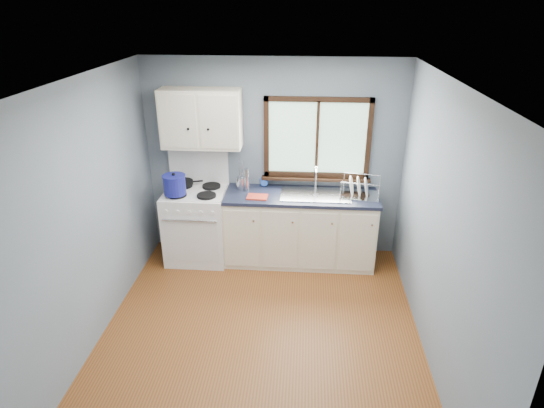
# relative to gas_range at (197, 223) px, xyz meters

# --- Properties ---
(floor) EXTENTS (3.20, 3.60, 0.02)m
(floor) POSITION_rel_gas_range_xyz_m (0.95, -1.47, -0.50)
(floor) COLOR brown
(floor) RESTS_ON ground
(ceiling) EXTENTS (3.20, 3.60, 0.02)m
(ceiling) POSITION_rel_gas_range_xyz_m (0.95, -1.47, 2.02)
(ceiling) COLOR white
(ceiling) RESTS_ON wall_back
(wall_back) EXTENTS (3.20, 0.02, 2.50)m
(wall_back) POSITION_rel_gas_range_xyz_m (0.95, 0.34, 0.76)
(wall_back) COLOR slate
(wall_back) RESTS_ON ground
(wall_front) EXTENTS (3.20, 0.02, 2.50)m
(wall_front) POSITION_rel_gas_range_xyz_m (0.95, -3.28, 0.76)
(wall_front) COLOR slate
(wall_front) RESTS_ON ground
(wall_left) EXTENTS (0.02, 3.60, 2.50)m
(wall_left) POSITION_rel_gas_range_xyz_m (-0.66, -1.47, 0.76)
(wall_left) COLOR slate
(wall_left) RESTS_ON ground
(wall_right) EXTENTS (0.02, 3.60, 2.50)m
(wall_right) POSITION_rel_gas_range_xyz_m (2.56, -1.47, 0.76)
(wall_right) COLOR slate
(wall_right) RESTS_ON ground
(gas_range) EXTENTS (0.76, 0.69, 1.36)m
(gas_range) POSITION_rel_gas_range_xyz_m (0.00, 0.00, 0.00)
(gas_range) COLOR white
(gas_range) RESTS_ON floor
(base_cabinets) EXTENTS (1.85, 0.60, 0.88)m
(base_cabinets) POSITION_rel_gas_range_xyz_m (1.31, 0.02, -0.08)
(base_cabinets) COLOR #EEE4C4
(base_cabinets) RESTS_ON floor
(countertop) EXTENTS (1.89, 0.64, 0.04)m
(countertop) POSITION_rel_gas_range_xyz_m (1.31, 0.02, 0.41)
(countertop) COLOR black
(countertop) RESTS_ON base_cabinets
(sink) EXTENTS (0.84, 0.46, 0.44)m
(sink) POSITION_rel_gas_range_xyz_m (1.49, 0.02, 0.37)
(sink) COLOR silver
(sink) RESTS_ON countertop
(window) EXTENTS (1.36, 0.10, 1.03)m
(window) POSITION_rel_gas_range_xyz_m (1.48, 0.30, 0.98)
(window) COLOR #9EC6A8
(window) RESTS_ON wall_back
(upper_cabinets) EXTENTS (0.95, 0.35, 0.70)m
(upper_cabinets) POSITION_rel_gas_range_xyz_m (0.10, 0.15, 1.31)
(upper_cabinets) COLOR #EEE4C4
(upper_cabinets) RESTS_ON wall_back
(skillet) EXTENTS (0.40, 0.31, 0.05)m
(skillet) POSITION_rel_gas_range_xyz_m (-0.17, 0.14, 0.49)
(skillet) COLOR black
(skillet) RESTS_ON gas_range
(stockpot) EXTENTS (0.29, 0.29, 0.27)m
(stockpot) POSITION_rel_gas_range_xyz_m (-0.20, -0.17, 0.59)
(stockpot) COLOR navy
(stockpot) RESTS_ON gas_range
(utensil_crock) EXTENTS (0.15, 0.15, 0.40)m
(utensil_crock) POSITION_rel_gas_range_xyz_m (0.56, 0.14, 0.51)
(utensil_crock) COLOR silver
(utensil_crock) RESTS_ON countertop
(thermos) EXTENTS (0.08, 0.08, 0.29)m
(thermos) POSITION_rel_gas_range_xyz_m (0.64, 0.09, 0.57)
(thermos) COLOR silver
(thermos) RESTS_ON countertop
(soap_bottle) EXTENTS (0.12, 0.12, 0.27)m
(soap_bottle) POSITION_rel_gas_range_xyz_m (0.84, 0.22, 0.56)
(soap_bottle) COLOR blue
(soap_bottle) RESTS_ON countertop
(dish_towel) EXTENTS (0.25, 0.19, 0.02)m
(dish_towel) POSITION_rel_gas_range_xyz_m (0.79, -0.11, 0.44)
(dish_towel) COLOR red
(dish_towel) RESTS_ON countertop
(dish_rack) EXTENTS (0.52, 0.43, 0.24)m
(dish_rack) POSITION_rel_gas_range_xyz_m (2.01, 0.03, 0.49)
(dish_rack) COLOR silver
(dish_rack) RESTS_ON countertop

